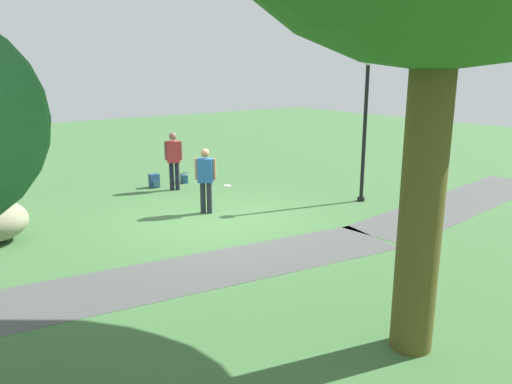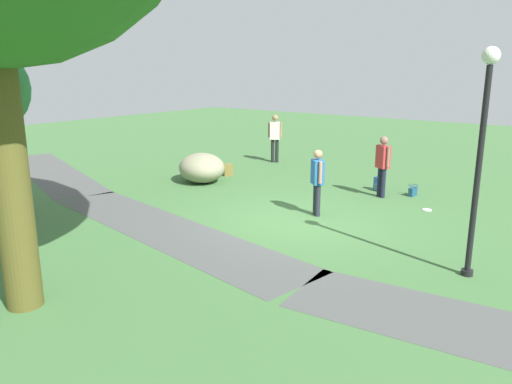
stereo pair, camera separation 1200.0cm
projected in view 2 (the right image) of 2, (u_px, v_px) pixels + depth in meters
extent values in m
plane|color=#406C3A|center=(295.00, 221.00, 11.63)|extent=(48.00, 48.00, 0.00)
cube|color=#4C4E4D|center=(166.00, 230.00, 10.99)|extent=(8.16, 2.91, 0.01)
cube|color=#4C4E4D|center=(52.00, 172.00, 17.02)|extent=(8.10, 4.11, 0.01)
cylinder|color=#504B1E|center=(8.00, 163.00, 7.00)|extent=(0.53, 0.53, 4.38)
cylinder|color=black|center=(467.00, 272.00, 8.60)|extent=(0.20, 0.20, 0.10)
cylinder|color=black|center=(478.00, 175.00, 8.18)|extent=(0.10, 0.10, 3.53)
sphere|color=white|center=(491.00, 55.00, 7.72)|extent=(0.28, 0.28, 0.28)
ellipsoid|color=gray|center=(202.00, 168.00, 15.47)|extent=(2.22, 2.17, 0.90)
cylinder|color=#1A1D2F|center=(383.00, 183.00, 13.61)|extent=(0.13, 0.13, 0.82)
cylinder|color=#1A1D2F|center=(380.00, 182.00, 13.75)|extent=(0.13, 0.13, 0.82)
cube|color=#B32E31|center=(383.00, 157.00, 13.51)|extent=(0.43, 0.39, 0.61)
cylinder|color=#875E54|center=(388.00, 157.00, 13.30)|extent=(0.08, 0.08, 0.54)
cylinder|color=#875E54|center=(378.00, 154.00, 13.70)|extent=(0.08, 0.08, 0.54)
sphere|color=#875E54|center=(384.00, 140.00, 13.40)|extent=(0.22, 0.22, 0.22)
cylinder|color=#232732|center=(318.00, 200.00, 11.92)|extent=(0.13, 0.13, 0.78)
cylinder|color=#232732|center=(316.00, 199.00, 12.07)|extent=(0.13, 0.13, 0.78)
cube|color=#255B9D|center=(318.00, 172.00, 11.83)|extent=(0.43, 0.42, 0.58)
cylinder|color=#A97656|center=(320.00, 173.00, 11.61)|extent=(0.08, 0.08, 0.52)
cylinder|color=#A97656|center=(315.00, 169.00, 12.03)|extent=(0.08, 0.08, 0.52)
sphere|color=#A97656|center=(318.00, 154.00, 11.72)|extent=(0.21, 0.21, 0.21)
cylinder|color=black|center=(277.00, 151.00, 18.66)|extent=(0.13, 0.13, 0.86)
cylinder|color=black|center=(273.00, 151.00, 18.68)|extent=(0.13, 0.13, 0.86)
cube|color=silver|center=(275.00, 131.00, 18.49)|extent=(0.43, 0.38, 0.65)
cylinder|color=#876D4B|center=(281.00, 130.00, 18.45)|extent=(0.08, 0.08, 0.58)
cylinder|color=#876D4B|center=(269.00, 130.00, 18.51)|extent=(0.08, 0.08, 0.58)
sphere|color=#876D4B|center=(275.00, 118.00, 18.37)|extent=(0.23, 0.23, 0.23)
cube|color=navy|center=(413.00, 192.00, 13.86)|extent=(0.15, 0.33, 0.24)
torus|color=navy|center=(413.00, 185.00, 13.82)|extent=(0.30, 0.30, 0.02)
cube|color=olive|center=(228.00, 170.00, 16.38)|extent=(0.34, 0.34, 0.40)
cube|color=brown|center=(228.00, 171.00, 16.53)|extent=(0.18, 0.18, 0.18)
cube|color=navy|center=(379.00, 184.00, 14.44)|extent=(0.28, 0.21, 0.40)
cube|color=#274A5D|center=(377.00, 187.00, 14.36)|extent=(0.20, 0.06, 0.18)
cylinder|color=white|center=(427.00, 210.00, 12.50)|extent=(0.22, 0.22, 0.02)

